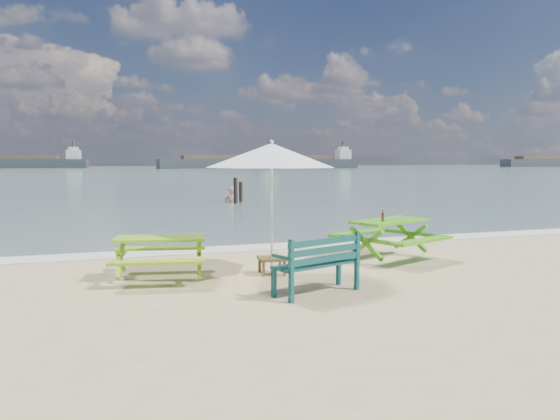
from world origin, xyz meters
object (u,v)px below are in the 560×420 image
object	(u,v)px
picnic_table_right	(389,240)
patio_umbrella	(272,155)
beer_bottle	(383,217)
park_bench	(316,276)
swimmer	(231,206)
side_table	(272,265)
picnic_table_left	(160,259)

from	to	relation	value
picnic_table_right	patio_umbrella	size ratio (longest dim) A/B	0.93
picnic_table_right	beer_bottle	size ratio (longest dim) A/B	10.10
park_bench	swimmer	size ratio (longest dim) A/B	0.79
beer_bottle	side_table	bearing A→B (deg)	-169.74
picnic_table_right	side_table	bearing A→B (deg)	-166.49
beer_bottle	patio_umbrella	bearing A→B (deg)	-169.74
picnic_table_left	park_bench	world-z (taller)	park_bench
patio_umbrella	picnic_table_right	bearing A→B (deg)	13.51
patio_umbrella	beer_bottle	world-z (taller)	patio_umbrella
picnic_table_right	side_table	xyz separation A→B (m)	(-2.70, -0.65, -0.23)
park_bench	swimmer	bearing A→B (deg)	80.56
patio_umbrella	swimmer	world-z (taller)	patio_umbrella
side_table	swimmer	bearing A→B (deg)	78.95
park_bench	beer_bottle	distance (m)	3.01
side_table	patio_umbrella	world-z (taller)	patio_umbrella
picnic_table_left	patio_umbrella	world-z (taller)	patio_umbrella
picnic_table_left	side_table	size ratio (longest dim) A/B	3.76
picnic_table_left	park_bench	distance (m)	2.75
beer_bottle	swimmer	xyz separation A→B (m)	(0.70, 15.50, -1.07)
picnic_table_right	park_bench	bearing A→B (deg)	-138.95
beer_bottle	swimmer	world-z (taller)	beer_bottle
picnic_table_left	park_bench	bearing A→B (deg)	-39.99
park_bench	beer_bottle	world-z (taller)	beer_bottle
park_bench	picnic_table_left	bearing A→B (deg)	140.01
patio_umbrella	swimmer	xyz separation A→B (m)	(3.11, 15.94, -2.27)
picnic_table_right	beer_bottle	xyz separation A→B (m)	(-0.28, -0.21, 0.49)
picnic_table_left	beer_bottle	bearing A→B (deg)	2.54
picnic_table_right	patio_umbrella	world-z (taller)	patio_umbrella
picnic_table_left	swimmer	distance (m)	16.48
beer_bottle	park_bench	bearing A→B (deg)	-138.42
picnic_table_right	swimmer	bearing A→B (deg)	88.45
side_table	beer_bottle	xyz separation A→B (m)	(2.42, 0.44, 0.72)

